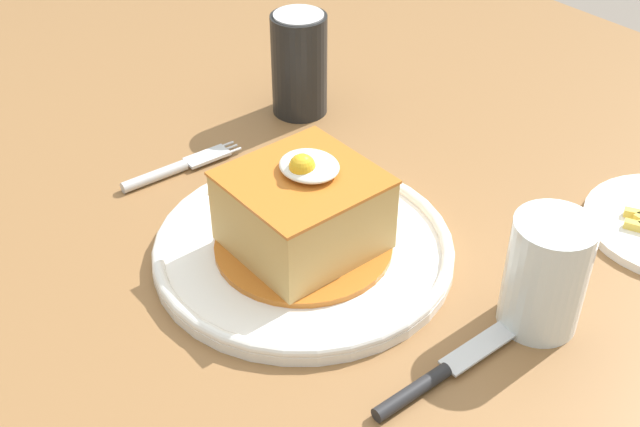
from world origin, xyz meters
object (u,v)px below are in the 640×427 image
Objects in this scene: main_plate at (304,248)px; fork at (172,170)px; knife at (434,378)px; soda_can at (299,64)px; drinking_glass at (544,281)px.

fork is (-0.20, -0.03, -0.00)m from main_plate.
knife is 0.45m from soda_can.
fork is 0.86× the size of knife.
knife is (0.19, -0.02, -0.00)m from main_plate.
fork is at bearing -172.63° from main_plate.
soda_can is at bearing 142.58° from main_plate.
drinking_glass reaches higher than fork.
fork and knife have the same top height.
soda_can is at bearing 155.55° from knife.
drinking_glass is at bearing 86.89° from knife.
main_plate is at bearing 7.37° from fork.
soda_can is at bearing 170.90° from drinking_glass.
main_plate is at bearing -152.59° from drinking_glass.
soda_can reaches higher than drinking_glass.
main_plate is 2.00× the size of fork.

